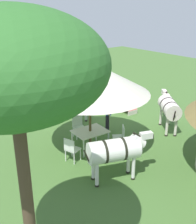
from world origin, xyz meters
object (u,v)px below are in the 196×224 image
(acacia_tree_far_lawn, at_px, (12,68))
(zebra_nearest_camera, at_px, (80,98))
(standing_watcher, at_px, (109,89))
(guest_beside_umbrella, at_px, (107,110))
(striped_lounge_chair, at_px, (128,109))
(zebra_toward_hut, at_px, (169,107))
(patio_dining_table, at_px, (90,133))
(zebra_by_umbrella, at_px, (115,150))
(shade_umbrella, at_px, (90,77))
(patio_chair_near_lawn, at_px, (120,136))
(patio_chair_near_hut, at_px, (78,125))
(patio_chair_east_end, at_px, (71,148))

(acacia_tree_far_lawn, bearing_deg, zebra_nearest_camera, -130.58)
(standing_watcher, bearing_deg, guest_beside_umbrella, 104.05)
(striped_lounge_chair, relative_size, zebra_toward_hut, 0.44)
(standing_watcher, height_order, zebra_toward_hut, standing_watcher)
(patio_dining_table, distance_m, standing_watcher, 4.59)
(zebra_by_umbrella, bearing_deg, shade_umbrella, -175.65)
(patio_chair_near_lawn, height_order, patio_chair_near_hut, same)
(patio_chair_near_hut, height_order, guest_beside_umbrella, guest_beside_umbrella)
(patio_chair_east_end, relative_size, zebra_toward_hut, 0.49)
(patio_chair_near_lawn, bearing_deg, zebra_by_umbrella, 168.97)
(zebra_nearest_camera, bearing_deg, zebra_toward_hut, 146.52)
(zebra_nearest_camera, distance_m, acacia_tree_far_lawn, 9.27)
(patio_chair_east_end, distance_m, striped_lounge_chair, 5.22)
(patio_chair_near_hut, distance_m, zebra_by_umbrella, 3.34)
(shade_umbrella, height_order, striped_lounge_chair, shade_umbrella)
(patio_chair_near_lawn, xyz_separation_m, standing_watcher, (-2.53, -3.68, 0.48))
(patio_dining_table, height_order, acacia_tree_far_lawn, acacia_tree_far_lawn)
(standing_watcher, height_order, striped_lounge_chair, standing_watcher)
(patio_chair_east_end, xyz_separation_m, patio_chair_near_hut, (-1.31, -1.48, 0.00))
(guest_beside_umbrella, bearing_deg, patio_chair_east_end, 138.35)
(patio_chair_east_end, bearing_deg, standing_watcher, 108.30)
(patio_dining_table, height_order, zebra_nearest_camera, zebra_nearest_camera)
(zebra_nearest_camera, bearing_deg, standing_watcher, -149.37)
(zebra_toward_hut, bearing_deg, standing_watcher, 131.03)
(standing_watcher, relative_size, zebra_toward_hut, 0.90)
(shade_umbrella, xyz_separation_m, striped_lounge_chair, (-3.69, -1.74, -2.53))
(patio_chair_near_lawn, bearing_deg, striped_lounge_chair, -12.64)
(zebra_toward_hut, bearing_deg, guest_beside_umbrella, -176.40)
(patio_chair_near_lawn, xyz_separation_m, striped_lounge_chair, (-2.76, -2.42, -0.26))
(shade_umbrella, bearing_deg, standing_watcher, -138.95)
(standing_watcher, distance_m, zebra_by_umbrella, 6.49)
(striped_lounge_chair, distance_m, zebra_nearest_camera, 2.57)
(shade_umbrella, distance_m, striped_lounge_chair, 4.80)
(striped_lounge_chair, xyz_separation_m, zebra_by_umbrella, (4.28, 3.82, 0.76))
(zebra_toward_hut, bearing_deg, zebra_nearest_camera, 159.96)
(zebra_by_umbrella, distance_m, zebra_toward_hut, 4.48)
(zebra_toward_hut, bearing_deg, acacia_tree_far_lawn, -120.97)
(patio_dining_table, distance_m, guest_beside_umbrella, 1.70)
(patio_chair_east_end, distance_m, zebra_by_umbrella, 1.86)
(guest_beside_umbrella, bearing_deg, striped_lounge_chair, -41.27)
(patio_chair_near_hut, bearing_deg, striped_lounge_chair, -158.43)
(patio_chair_east_end, height_order, zebra_nearest_camera, zebra_nearest_camera)
(patio_chair_near_lawn, height_order, zebra_by_umbrella, zebra_by_umbrella)
(patio_chair_near_hut, relative_size, standing_watcher, 0.54)
(patio_chair_near_hut, relative_size, striped_lounge_chair, 1.11)
(patio_dining_table, xyz_separation_m, zebra_by_umbrella, (0.59, 2.08, 0.37))
(patio_chair_east_end, height_order, acacia_tree_far_lawn, acacia_tree_far_lawn)
(zebra_toward_hut, relative_size, acacia_tree_far_lawn, 0.35)
(patio_chair_near_lawn, height_order, striped_lounge_chair, patio_chair_near_lawn)
(striped_lounge_chair, height_order, zebra_nearest_camera, zebra_nearest_camera)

